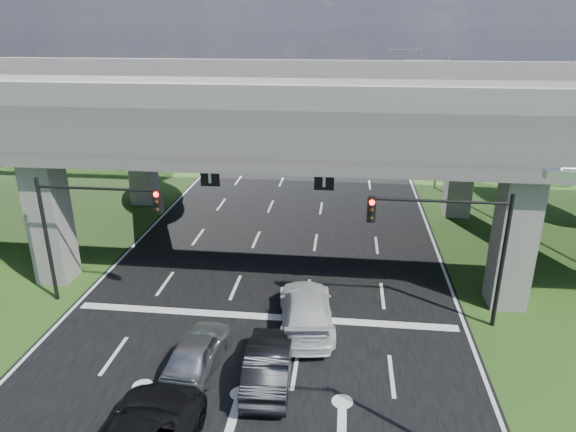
% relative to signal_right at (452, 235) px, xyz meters
% --- Properties ---
extents(ground, '(160.00, 160.00, 0.00)m').
position_rel_signal_right_xyz_m(ground, '(-7.82, -3.94, -4.19)').
color(ground, '#244115').
rests_on(ground, ground).
extents(road, '(18.00, 120.00, 0.03)m').
position_rel_signal_right_xyz_m(road, '(-7.82, 6.06, -4.17)').
color(road, black).
rests_on(road, ground).
extents(overpass, '(80.00, 15.00, 10.00)m').
position_rel_signal_right_xyz_m(overpass, '(-7.82, 8.06, 3.73)').
color(overpass, '#33302E').
rests_on(overpass, ground).
extents(warehouse, '(20.00, 10.00, 4.00)m').
position_rel_signal_right_xyz_m(warehouse, '(-33.82, 31.06, -2.19)').
color(warehouse, '#9E9E99').
rests_on(warehouse, ground).
extents(signal_right, '(5.76, 0.54, 6.00)m').
position_rel_signal_right_xyz_m(signal_right, '(0.00, 0.00, 0.00)').
color(signal_right, black).
rests_on(signal_right, ground).
extents(signal_left, '(5.76, 0.54, 6.00)m').
position_rel_signal_right_xyz_m(signal_left, '(-15.65, 0.00, 0.00)').
color(signal_left, black).
rests_on(signal_left, ground).
extents(streetlight_far, '(3.38, 0.25, 10.00)m').
position_rel_signal_right_xyz_m(streetlight_far, '(2.27, 20.06, 1.66)').
color(streetlight_far, gray).
rests_on(streetlight_far, ground).
extents(streetlight_beyond, '(3.38, 0.25, 10.00)m').
position_rel_signal_right_xyz_m(streetlight_beyond, '(2.27, 36.06, 1.66)').
color(streetlight_beyond, gray).
rests_on(streetlight_beyond, ground).
extents(tree_left_near, '(4.50, 4.50, 7.80)m').
position_rel_signal_right_xyz_m(tree_left_near, '(-21.78, 22.06, 0.63)').
color(tree_left_near, black).
rests_on(tree_left_near, ground).
extents(tree_left_mid, '(3.91, 3.90, 6.76)m').
position_rel_signal_right_xyz_m(tree_left_mid, '(-24.78, 30.06, -0.01)').
color(tree_left_mid, black).
rests_on(tree_left_mid, ground).
extents(tree_left_far, '(4.80, 4.80, 8.32)m').
position_rel_signal_right_xyz_m(tree_left_far, '(-20.78, 38.06, 0.95)').
color(tree_left_far, black).
rests_on(tree_left_far, ground).
extents(tree_right_near, '(4.20, 4.20, 7.28)m').
position_rel_signal_right_xyz_m(tree_right_near, '(5.22, 24.06, 0.31)').
color(tree_right_near, black).
rests_on(tree_right_near, ground).
extents(tree_right_mid, '(3.91, 3.90, 6.76)m').
position_rel_signal_right_xyz_m(tree_right_mid, '(8.22, 32.06, -0.01)').
color(tree_right_mid, black).
rests_on(tree_right_mid, ground).
extents(tree_right_far, '(4.50, 4.50, 7.80)m').
position_rel_signal_right_xyz_m(tree_right_far, '(4.22, 40.06, 0.63)').
color(tree_right_far, black).
rests_on(tree_right_far, ground).
extents(car_silver, '(1.97, 4.33, 1.44)m').
position_rel_signal_right_xyz_m(car_silver, '(-9.71, -4.25, -3.44)').
color(car_silver, '#A8AAAF').
rests_on(car_silver, road).
extents(car_dark, '(1.82, 4.60, 1.49)m').
position_rel_signal_right_xyz_m(car_dark, '(-6.93, -4.71, -3.41)').
color(car_dark, black).
rests_on(car_dark, road).
extents(car_white, '(2.91, 5.73, 1.59)m').
position_rel_signal_right_xyz_m(car_white, '(-5.87, -0.94, -3.36)').
color(car_white, silver).
rests_on(car_white, road).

